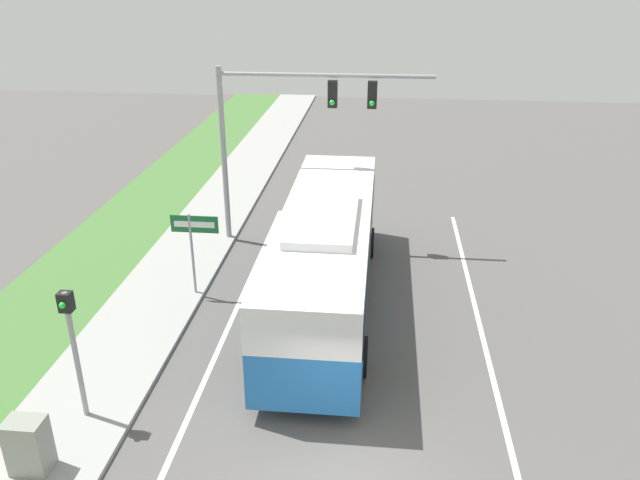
{
  "coord_description": "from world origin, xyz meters",
  "views": [
    {
      "loc": [
        0.58,
        -9.28,
        9.52
      ],
      "look_at": [
        -1.23,
        8.4,
        1.66
      ],
      "focal_mm": 35.0,
      "sensor_mm": 36.0,
      "label": 1
    }
  ],
  "objects_px": {
    "signal_gantry": "(286,119)",
    "pedestrian_signal": "(72,336)",
    "street_sign": "(194,237)",
    "utility_cabinet": "(29,445)",
    "bus": "(326,250)"
  },
  "relations": [
    {
      "from": "pedestrian_signal",
      "to": "street_sign",
      "type": "height_order",
      "value": "pedestrian_signal"
    },
    {
      "from": "bus",
      "to": "pedestrian_signal",
      "type": "bearing_deg",
      "value": -130.27
    },
    {
      "from": "signal_gantry",
      "to": "street_sign",
      "type": "height_order",
      "value": "signal_gantry"
    },
    {
      "from": "pedestrian_signal",
      "to": "street_sign",
      "type": "xyz_separation_m",
      "value": [
        0.92,
        5.93,
        -0.22
      ]
    },
    {
      "from": "signal_gantry",
      "to": "pedestrian_signal",
      "type": "distance_m",
      "value": 11.08
    },
    {
      "from": "pedestrian_signal",
      "to": "utility_cabinet",
      "type": "height_order",
      "value": "pedestrian_signal"
    },
    {
      "from": "signal_gantry",
      "to": "street_sign",
      "type": "relative_size",
      "value": 2.7
    },
    {
      "from": "street_sign",
      "to": "utility_cabinet",
      "type": "distance_m",
      "value": 7.87
    },
    {
      "from": "signal_gantry",
      "to": "utility_cabinet",
      "type": "relative_size",
      "value": 6.08
    },
    {
      "from": "pedestrian_signal",
      "to": "signal_gantry",
      "type": "bearing_deg",
      "value": 73.14
    },
    {
      "from": "signal_gantry",
      "to": "pedestrian_signal",
      "type": "height_order",
      "value": "signal_gantry"
    },
    {
      "from": "pedestrian_signal",
      "to": "street_sign",
      "type": "distance_m",
      "value": 6.01
    },
    {
      "from": "bus",
      "to": "utility_cabinet",
      "type": "xyz_separation_m",
      "value": [
        -5.27,
        -7.59,
        -1.08
      ]
    },
    {
      "from": "signal_gantry",
      "to": "pedestrian_signal",
      "type": "relative_size",
      "value": 2.26
    },
    {
      "from": "street_sign",
      "to": "pedestrian_signal",
      "type": "bearing_deg",
      "value": -98.84
    }
  ]
}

